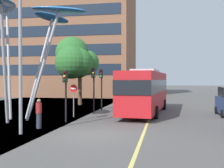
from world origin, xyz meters
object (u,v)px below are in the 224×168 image
object	(u,v)px
traffic_light_island_mid	(101,81)
red_bus	(145,89)
traffic_light_kerb_near	(65,85)
street_lamp	(27,40)
pedestrian	(39,114)
leaf_sculpture	(10,18)
traffic_light_kerb_far	(94,81)
no_entry_sign	(74,95)

from	to	relation	value
traffic_light_island_mid	red_bus	bearing A→B (deg)	-23.49
traffic_light_kerb_near	traffic_light_island_mid	world-z (taller)	traffic_light_island_mid
traffic_light_island_mid	street_lamp	bearing A→B (deg)	-95.65
street_lamp	pedestrian	bearing A→B (deg)	96.78
street_lamp	traffic_light_kerb_near	bearing A→B (deg)	82.63
red_bus	traffic_light_island_mid	world-z (taller)	traffic_light_island_mid
leaf_sculpture	traffic_light_kerb_near	bearing A→B (deg)	-4.08
leaf_sculpture	pedestrian	world-z (taller)	leaf_sculpture
red_bus	leaf_sculpture	distance (m)	11.90
red_bus	traffic_light_island_mid	xyz separation A→B (m)	(-4.23, 1.84, 0.74)
traffic_light_kerb_far	no_entry_sign	distance (m)	2.48
traffic_light_island_mid	traffic_light_kerb_far	bearing A→B (deg)	-88.77
traffic_light_kerb_near	no_entry_sign	size ratio (longest dim) A/B	1.40
traffic_light_kerb_near	pedestrian	xyz separation A→B (m)	(-0.75, -2.41, -1.65)
pedestrian	traffic_light_kerb_far	bearing A→B (deg)	78.25
traffic_light_kerb_near	traffic_light_kerb_far	distance (m)	4.76
traffic_light_island_mid	pedestrian	bearing A→B (deg)	-97.76
red_bus	no_entry_sign	distance (m)	6.22
traffic_light_kerb_far	red_bus	bearing A→B (deg)	18.44
red_bus	street_lamp	bearing A→B (deg)	-117.87
street_lamp	no_entry_sign	distance (m)	7.65
leaf_sculpture	red_bus	bearing A→B (deg)	32.62
traffic_light_kerb_far	pedestrian	bearing A→B (deg)	-101.75
leaf_sculpture	traffic_light_kerb_far	distance (m)	7.91
leaf_sculpture	street_lamp	size ratio (longest dim) A/B	1.38
red_bus	traffic_light_kerb_near	size ratio (longest dim) A/B	3.39
traffic_light_kerb_near	traffic_light_island_mid	xyz separation A→B (m)	(0.66, 7.92, 0.24)
traffic_light_kerb_far	traffic_light_island_mid	xyz separation A→B (m)	(-0.07, 3.23, 0.01)
red_bus	traffic_light_kerb_far	world-z (taller)	traffic_light_kerb_far
traffic_light_kerb_far	leaf_sculpture	bearing A→B (deg)	-137.96
leaf_sculpture	traffic_light_island_mid	size ratio (longest dim) A/B	2.77
no_entry_sign	traffic_light_kerb_near	bearing A→B (deg)	-82.92
traffic_light_island_mid	pedestrian	xyz separation A→B (m)	(-1.41, -10.33, -1.88)
traffic_light_kerb_near	street_lamp	distance (m)	4.84
traffic_light_island_mid	leaf_sculpture	bearing A→B (deg)	-122.24
street_lamp	pedestrian	xyz separation A→B (m)	(-0.21, 1.77, -4.02)
traffic_light_island_mid	street_lamp	distance (m)	12.35
pedestrian	no_entry_sign	distance (m)	5.23
traffic_light_kerb_far	street_lamp	world-z (taller)	street_lamp
traffic_light_island_mid	street_lamp	size ratio (longest dim) A/B	0.50
street_lamp	traffic_light_kerb_far	bearing A→B (deg)	81.88
traffic_light_island_mid	pedestrian	world-z (taller)	traffic_light_island_mid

